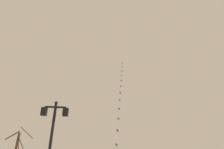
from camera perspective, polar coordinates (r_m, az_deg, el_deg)
twin_lantern_lamp_post at (r=9.47m, az=-18.76°, el=-16.15°), size 1.35×0.28×4.44m
kite_train at (r=28.55m, az=2.66°, el=-6.29°), size 4.65×16.89×21.57m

